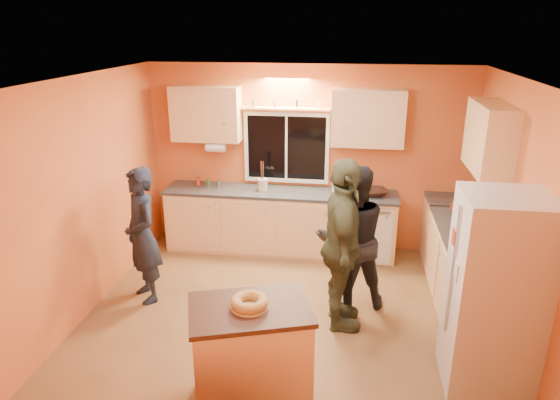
% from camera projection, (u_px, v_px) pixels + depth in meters
% --- Properties ---
extents(ground, '(4.50, 4.50, 0.00)m').
position_uv_depth(ground, '(289.00, 316.00, 5.60)').
color(ground, brown).
rests_on(ground, ground).
extents(room_shell, '(4.54, 4.04, 2.61)m').
position_uv_depth(room_shell, '(305.00, 168.00, 5.42)').
color(room_shell, orange).
rests_on(room_shell, ground).
extents(back_counter, '(4.23, 0.62, 0.90)m').
position_uv_depth(back_counter, '(305.00, 222.00, 7.03)').
color(back_counter, '#E4A877').
rests_on(back_counter, ground).
extents(right_counter, '(0.62, 1.84, 0.90)m').
position_uv_depth(right_counter, '(465.00, 271.00, 5.65)').
color(right_counter, '#E4A877').
rests_on(right_counter, ground).
extents(refrigerator, '(0.72, 0.70, 1.80)m').
position_uv_depth(refrigerator, '(495.00, 294.00, 4.29)').
color(refrigerator, silver).
rests_on(refrigerator, ground).
extents(island, '(1.14, 0.94, 0.95)m').
position_uv_depth(island, '(251.00, 356.00, 4.17)').
color(island, '#E4A877').
rests_on(island, ground).
extents(bundt_pastry, '(0.31, 0.31, 0.09)m').
position_uv_depth(bundt_pastry, '(250.00, 302.00, 4.00)').
color(bundt_pastry, tan).
rests_on(bundt_pastry, island).
extents(person_left, '(0.68, 0.69, 1.61)m').
position_uv_depth(person_left, '(142.00, 236.00, 5.71)').
color(person_left, black).
rests_on(person_left, ground).
extents(person_center, '(0.98, 0.86, 1.68)m').
position_uv_depth(person_center, '(352.00, 238.00, 5.56)').
color(person_center, black).
rests_on(person_center, ground).
extents(person_right, '(0.56, 1.13, 1.86)m').
position_uv_depth(person_right, '(342.00, 246.00, 5.14)').
color(person_right, '#313421').
rests_on(person_right, ground).
extents(mixing_bowl, '(0.42, 0.42, 0.09)m').
position_uv_depth(mixing_bowl, '(374.00, 192.00, 6.75)').
color(mixing_bowl, black).
rests_on(mixing_bowl, back_counter).
extents(utensil_crock, '(0.14, 0.14, 0.17)m').
position_uv_depth(utensil_crock, '(263.00, 185.00, 6.92)').
color(utensil_crock, beige).
rests_on(utensil_crock, back_counter).
extents(potted_plant, '(0.34, 0.31, 0.33)m').
position_uv_depth(potted_plant, '(476.00, 238.00, 5.00)').
color(potted_plant, gray).
rests_on(potted_plant, right_counter).
extents(red_box, '(0.19, 0.17, 0.07)m').
position_uv_depth(red_box, '(458.00, 207.00, 6.23)').
color(red_box, '#AF351B').
rests_on(red_box, right_counter).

